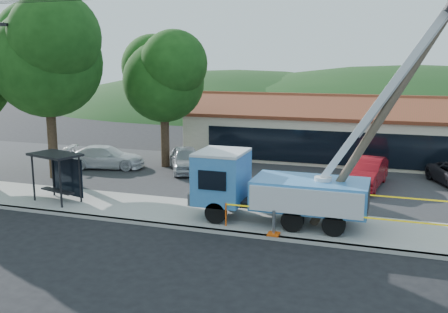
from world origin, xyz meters
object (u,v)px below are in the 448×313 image
Objects in this scene: bus_shelter at (59,166)px; car_red at (365,188)px; utility_truck at (275,185)px; car_silver at (186,173)px; leaning_pole at (393,98)px; car_white at (107,169)px.

bus_shelter reaches higher than car_red.
utility_truck is 8.61m from car_red.
car_red is (11.00, -0.39, 0.00)m from car_silver.
car_red is at bearing -30.36° from car_silver.
car_silver is at bearing 133.17° from utility_truck.
leaning_pole is 15.94m from bus_shelter.
utility_truck is at bearing -132.67° from car_white.
leaning_pole is 9.51m from car_red.
leaning_pole is 19.78m from car_white.
bus_shelter reaches higher than car_silver.
car_silver is 0.94× the size of car_red.
bus_shelter is 0.58× the size of car_red.
car_silver is 5.39m from car_white.
leaning_pole is at bearing -72.75° from car_red.
bus_shelter is 0.62× the size of car_silver.
bus_shelter is 9.15m from car_silver.
leaning_pole reaches higher than car_silver.
car_red is at bearing 45.10° from bus_shelter.
car_red is at bearing 99.00° from leaning_pole.
car_red is at bearing -101.81° from car_white.
car_silver is at bearing -95.07° from car_white.
car_white is at bearing 150.40° from utility_truck.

